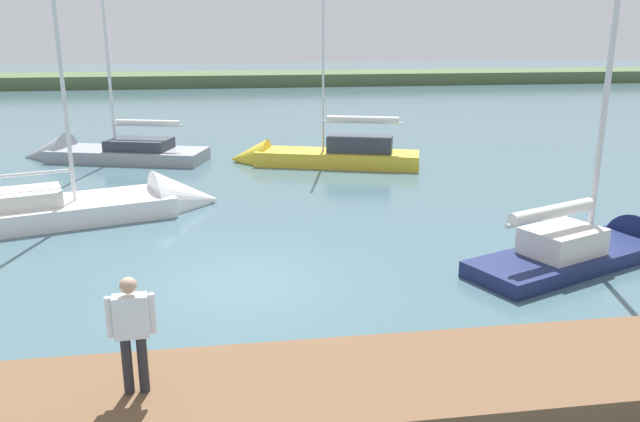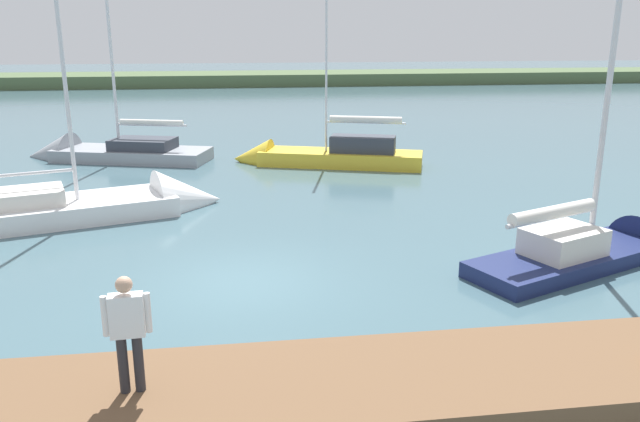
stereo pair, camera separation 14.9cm
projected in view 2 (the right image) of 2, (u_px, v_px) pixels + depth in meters
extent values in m
plane|color=#42606B|center=(244.00, 281.00, 14.38)|extent=(200.00, 200.00, 0.00)
cube|color=#4C603D|center=(231.00, 85.00, 66.28)|extent=(180.00, 8.00, 2.40)
cube|color=brown|center=(252.00, 401.00, 9.20)|extent=(21.19, 2.46, 0.60)
cube|color=gray|center=(133.00, 160.00, 27.69)|extent=(7.01, 4.10, 0.98)
cone|color=gray|center=(50.00, 157.00, 28.28)|extent=(2.60, 2.75, 2.25)
cube|color=#333842|center=(143.00, 144.00, 27.42)|extent=(2.97, 2.37, 0.45)
cylinder|color=silver|center=(111.00, 52.00, 26.53)|extent=(0.13, 0.13, 8.13)
cylinder|color=silver|center=(152.00, 125.00, 27.12)|extent=(3.01, 1.01, 0.10)
cylinder|color=silver|center=(151.00, 122.00, 27.09)|extent=(2.75, 1.02, 0.21)
cube|color=white|center=(45.00, 219.00, 18.77)|extent=(7.83, 4.47, 0.97)
cone|color=white|center=(189.00, 202.00, 20.58)|extent=(2.66, 2.80, 2.28)
cube|color=silver|center=(17.00, 198.00, 18.29)|extent=(2.88, 2.21, 0.45)
cylinder|color=silver|center=(62.00, 53.00, 17.86)|extent=(0.12, 0.12, 8.53)
cylinder|color=silver|center=(16.00, 175.00, 18.12)|extent=(3.02, 1.05, 0.09)
cube|color=gold|center=(340.00, 162.00, 26.65)|extent=(6.97, 3.79, 0.94)
cone|color=gold|center=(252.00, 159.00, 27.28)|extent=(2.09, 2.20, 1.79)
cube|color=#333842|center=(363.00, 144.00, 26.27)|extent=(2.87, 1.93, 0.66)
cylinder|color=silver|center=(326.00, 63.00, 25.63)|extent=(0.09, 0.09, 7.22)
cylinder|color=silver|center=(366.00, 123.00, 26.01)|extent=(3.14, 1.08, 0.07)
cylinder|color=silver|center=(366.00, 120.00, 25.98)|extent=(2.89, 1.18, 0.29)
cube|color=navy|center=(571.00, 266.00, 15.32)|extent=(5.84, 3.77, 0.72)
cube|color=silver|center=(563.00, 242.00, 14.95)|extent=(2.12, 1.86, 0.62)
cylinder|color=silver|center=(607.00, 104.00, 14.57)|extent=(0.14, 0.14, 6.96)
cylinder|color=silver|center=(552.00, 217.00, 14.53)|extent=(2.74, 1.23, 0.11)
cylinder|color=silver|center=(553.00, 212.00, 14.50)|extent=(2.54, 1.29, 0.30)
cylinder|color=#28282D|center=(139.00, 363.00, 8.82)|extent=(0.14, 0.14, 0.85)
cylinder|color=#28282D|center=(123.00, 364.00, 8.78)|extent=(0.14, 0.14, 0.85)
cube|color=white|center=(127.00, 315.00, 8.60)|extent=(0.47, 0.25, 0.60)
sphere|color=tan|center=(124.00, 285.00, 8.48)|extent=(0.23, 0.23, 0.23)
cylinder|color=white|center=(148.00, 313.00, 8.65)|extent=(0.09, 0.09, 0.57)
cylinder|color=white|center=(105.00, 316.00, 8.54)|extent=(0.09, 0.09, 0.57)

